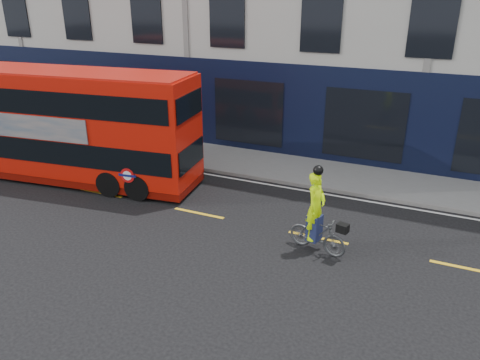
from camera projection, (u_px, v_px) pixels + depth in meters
The scene contains 7 objects.
ground at pixel (72, 210), 15.55m from camera, with size 120.00×120.00×0.00m, color black.
pavement at pixel (174, 151), 21.02m from camera, with size 60.00×3.00×0.12m, color gray.
kerb at pixel (156, 161), 19.76m from camera, with size 60.00×0.12×0.13m, color slate.
road_edge_line at pixel (152, 165), 19.53m from camera, with size 58.00×0.10×0.01m, color silver.
lane_dashes at pixel (101, 193), 16.82m from camera, with size 58.00×0.12×0.01m, color yellow, non-canonical shape.
bus at pixel (64, 125), 17.37m from camera, with size 10.50×3.54×4.15m.
cyclist at pixel (317, 222), 12.82m from camera, with size 1.79×0.87×2.53m.
Camera 1 is at (10.83, -10.52, 6.82)m, focal length 35.00 mm.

